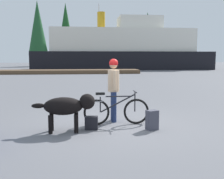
% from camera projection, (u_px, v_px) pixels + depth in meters
% --- Properties ---
extents(ground_plane, '(160.00, 160.00, 0.00)m').
position_uv_depth(ground_plane, '(111.00, 125.00, 7.32)').
color(ground_plane, slate).
extents(bicycle, '(1.77, 0.44, 0.90)m').
position_uv_depth(bicycle, '(116.00, 111.00, 7.32)').
color(bicycle, black).
rests_on(bicycle, ground_plane).
extents(person_cyclist, '(0.32, 0.53, 1.76)m').
position_uv_depth(person_cyclist, '(114.00, 84.00, 7.63)').
color(person_cyclist, navy).
rests_on(person_cyclist, ground_plane).
extents(dog, '(1.51, 0.51, 0.93)m').
position_uv_depth(dog, '(68.00, 106.00, 6.59)').
color(dog, black).
rests_on(dog, ground_plane).
extents(backpack, '(0.33, 0.29, 0.49)m').
position_uv_depth(backpack, '(152.00, 120.00, 6.82)').
color(backpack, '#3F3F4C').
rests_on(backpack, ground_plane).
extents(handbag_pannier, '(0.34, 0.22, 0.34)m').
position_uv_depth(handbag_pannier, '(91.00, 123.00, 6.85)').
color(handbag_pannier, black).
rests_on(handbag_pannier, ground_plane).
extents(dock_pier, '(16.74, 2.75, 0.40)m').
position_uv_depth(dock_pier, '(62.00, 72.00, 29.74)').
color(dock_pier, brown).
rests_on(dock_pier, ground_plane).
extents(ferry_boat, '(25.11, 7.22, 8.12)m').
position_uv_depth(ferry_boat, '(123.00, 50.00, 39.72)').
color(ferry_boat, black).
rests_on(ferry_boat, ground_plane).
extents(sailboat_moored, '(7.17, 2.01, 9.87)m').
position_uv_depth(sailboat_moored, '(99.00, 65.00, 42.73)').
color(sailboat_moored, navy).
rests_on(sailboat_moored, ground_plane).
extents(pine_tree_far_left, '(3.64, 3.64, 12.25)m').
position_uv_depth(pine_tree_far_left, '(38.00, 28.00, 51.20)').
color(pine_tree_far_left, '#4C331E').
rests_on(pine_tree_far_left, ground_plane).
extents(pine_tree_center, '(3.14, 3.14, 12.27)m').
position_uv_depth(pine_tree_center, '(66.00, 27.00, 53.69)').
color(pine_tree_center, '#4C331E').
rests_on(pine_tree_center, ground_plane).
extents(pine_tree_far_right, '(4.02, 4.02, 10.86)m').
position_uv_depth(pine_tree_far_right, '(147.00, 33.00, 56.29)').
color(pine_tree_far_right, '#4C331E').
rests_on(pine_tree_far_right, ground_plane).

